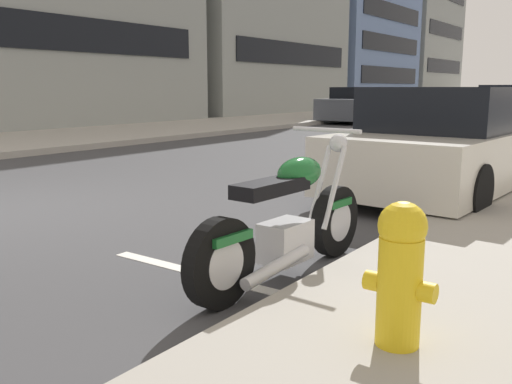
{
  "coord_description": "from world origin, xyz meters",
  "views": [
    {
      "loc": [
        -3.07,
        -6.24,
        1.42
      ],
      "look_at": [
        0.31,
        -3.82,
        0.63
      ],
      "focal_mm": 38.98,
      "sensor_mm": 36.0,
      "label": 1
    }
  ],
  "objects_px": {
    "car_opposite_curb": "(360,105)",
    "fire_hydrant": "(400,270)",
    "parked_motorcycle": "(288,223)",
    "parked_car_near_corner": "(449,144)"
  },
  "relations": [
    {
      "from": "parked_car_near_corner",
      "to": "fire_hydrant",
      "type": "distance_m",
      "value": 5.21
    },
    {
      "from": "parked_motorcycle",
      "to": "parked_car_near_corner",
      "type": "height_order",
      "value": "parked_car_near_corner"
    },
    {
      "from": "parked_motorcycle",
      "to": "fire_hydrant",
      "type": "distance_m",
      "value": 1.49
    },
    {
      "from": "car_opposite_curb",
      "to": "fire_hydrant",
      "type": "relative_size",
      "value": 5.9
    },
    {
      "from": "parked_motorcycle",
      "to": "fire_hydrant",
      "type": "relative_size",
      "value": 2.81
    },
    {
      "from": "car_opposite_curb",
      "to": "parked_car_near_corner",
      "type": "bearing_deg",
      "value": 31.37
    },
    {
      "from": "fire_hydrant",
      "to": "car_opposite_curb",
      "type": "bearing_deg",
      "value": 25.87
    },
    {
      "from": "fire_hydrant",
      "to": "parked_motorcycle",
      "type": "bearing_deg",
      "value": 54.3
    },
    {
      "from": "parked_motorcycle",
      "to": "car_opposite_curb",
      "type": "distance_m",
      "value": 19.29
    },
    {
      "from": "car_opposite_curb",
      "to": "fire_hydrant",
      "type": "bearing_deg",
      "value": 27.55
    }
  ]
}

